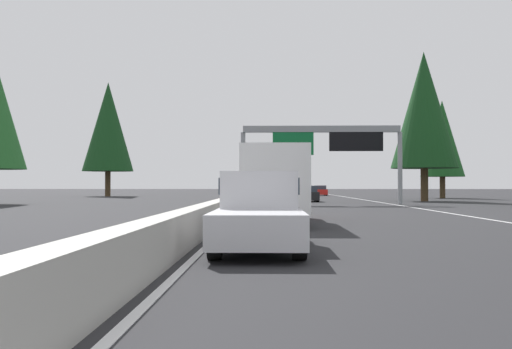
# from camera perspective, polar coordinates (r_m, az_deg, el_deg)

# --- Properties ---
(ground_plane) EXTENTS (320.00, 320.00, 0.00)m
(ground_plane) POSITION_cam_1_polar(r_m,az_deg,el_deg) (62.04, -0.27, -2.48)
(ground_plane) COLOR #262628
(median_barrier) EXTENTS (180.00, 0.56, 0.90)m
(median_barrier) POSITION_cam_1_polar(r_m,az_deg,el_deg) (82.03, -0.07, -1.82)
(median_barrier) COLOR #ADAAA3
(median_barrier) RESTS_ON ground
(shoulder_stripe_right) EXTENTS (160.00, 0.16, 0.01)m
(shoulder_stripe_right) POSITION_cam_1_polar(r_m,az_deg,el_deg) (72.66, 9.09, -2.25)
(shoulder_stripe_right) COLOR silver
(shoulder_stripe_right) RESTS_ON ground
(shoulder_stripe_median) EXTENTS (160.00, 0.16, 0.01)m
(shoulder_stripe_median) POSITION_cam_1_polar(r_m,az_deg,el_deg) (72.03, 0.16, -2.28)
(shoulder_stripe_median) COLOR silver
(shoulder_stripe_median) RESTS_ON ground
(sign_gantry_overhead) EXTENTS (0.50, 12.68, 6.19)m
(sign_gantry_overhead) POSITION_cam_1_polar(r_m,az_deg,el_deg) (45.07, 6.78, 3.26)
(sign_gantry_overhead) COLOR gray
(sign_gantry_overhead) RESTS_ON ground
(pickup_near_center) EXTENTS (5.60, 2.00, 1.86)m
(pickup_near_center) POSITION_cam_1_polar(r_m,az_deg,el_deg) (13.84, 0.33, -3.61)
(pickup_near_center) COLOR silver
(pickup_near_center) RESTS_ON ground
(box_truck_distant_b) EXTENTS (8.50, 2.40, 2.95)m
(box_truck_distant_b) POSITION_cam_1_polar(r_m,az_deg,el_deg) (22.95, 1.84, -0.86)
(box_truck_distant_b) COLOR white
(box_truck_distant_b) RESTS_ON ground
(sedan_mid_right) EXTENTS (4.40, 1.80, 1.47)m
(sedan_mid_right) POSITION_cam_1_polar(r_m,az_deg,el_deg) (52.80, 5.23, -1.98)
(sedan_mid_right) COLOR black
(sedan_mid_right) RESTS_ON ground
(sedan_mid_left) EXTENTS (4.40, 1.80, 1.47)m
(sedan_mid_left) POSITION_cam_1_polar(r_m,az_deg,el_deg) (83.31, 6.44, -1.64)
(sedan_mid_left) COLOR red
(sedan_mid_left) RESTS_ON ground
(conifer_right_mid) EXTENTS (6.25, 6.25, 14.21)m
(conifer_right_mid) POSITION_cam_1_polar(r_m,az_deg,el_deg) (56.51, 16.48, 6.21)
(conifer_right_mid) COLOR #4C3823
(conifer_right_mid) RESTS_ON ground
(conifer_right_far) EXTENTS (5.03, 5.03, 11.43)m
(conifer_right_far) POSITION_cam_1_polar(r_m,az_deg,el_deg) (69.92, 18.15, 3.43)
(conifer_right_far) COLOR #4C3823
(conifer_right_far) RESTS_ON ground
(conifer_left_mid) EXTENTS (6.84, 6.84, 15.54)m
(conifer_left_mid) POSITION_cam_1_polar(r_m,az_deg,el_deg) (80.15, -14.60, 4.65)
(conifer_left_mid) COLOR #4C3823
(conifer_left_mid) RESTS_ON ground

